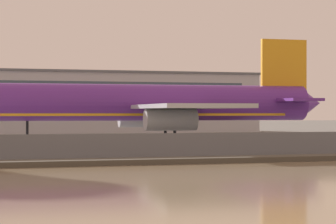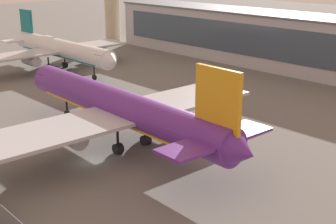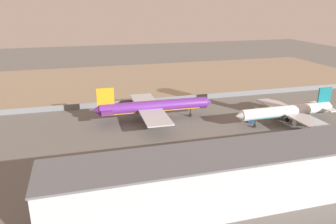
{
  "view_description": "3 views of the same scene",
  "coord_description": "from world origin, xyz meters",
  "px_view_note": "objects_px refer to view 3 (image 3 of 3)",
  "views": [
    {
      "loc": [
        -23.51,
        -78.16,
        4.71
      ],
      "look_at": [
        0.21,
        8.54,
        4.69
      ],
      "focal_mm": 70.0,
      "sensor_mm": 36.0,
      "label": 1
    },
    {
      "loc": [
        51.01,
        -32.05,
        26.4
      ],
      "look_at": [
        -2.48,
        16.72,
        3.0
      ],
      "focal_mm": 50.0,
      "sensor_mm": 36.0,
      "label": 2
    },
    {
      "loc": [
        26.4,
        133.46,
        47.12
      ],
      "look_at": [
        -6.71,
        15.04,
        5.6
      ],
      "focal_mm": 35.0,
      "sensor_mm": 36.0,
      "label": 3
    }
  ],
  "objects_px": {
    "cargo_jet_purple": "(153,107)",
    "ops_van": "(250,118)",
    "baggage_tug": "(157,103)",
    "passenger_jet_white_teal": "(288,111)"
  },
  "relations": [
    {
      "from": "baggage_tug",
      "to": "ops_van",
      "type": "height_order",
      "value": "ops_van"
    },
    {
      "from": "passenger_jet_white_teal",
      "to": "ops_van",
      "type": "height_order",
      "value": "passenger_jet_white_teal"
    },
    {
      "from": "passenger_jet_white_teal",
      "to": "ops_van",
      "type": "relative_size",
      "value": 8.07
    },
    {
      "from": "cargo_jet_purple",
      "to": "ops_van",
      "type": "relative_size",
      "value": 9.09
    },
    {
      "from": "baggage_tug",
      "to": "ops_van",
      "type": "bearing_deg",
      "value": 134.13
    },
    {
      "from": "cargo_jet_purple",
      "to": "ops_van",
      "type": "height_order",
      "value": "cargo_jet_purple"
    },
    {
      "from": "baggage_tug",
      "to": "cargo_jet_purple",
      "type": "bearing_deg",
      "value": 71.06
    },
    {
      "from": "cargo_jet_purple",
      "to": "ops_van",
      "type": "bearing_deg",
      "value": 162.32
    },
    {
      "from": "baggage_tug",
      "to": "ops_van",
      "type": "xyz_separation_m",
      "value": [
        -31.6,
        32.57,
        0.47
      ]
    },
    {
      "from": "passenger_jet_white_teal",
      "to": "ops_van",
      "type": "bearing_deg",
      "value": -28.82
    }
  ]
}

